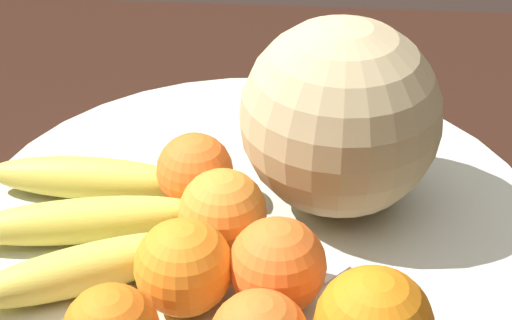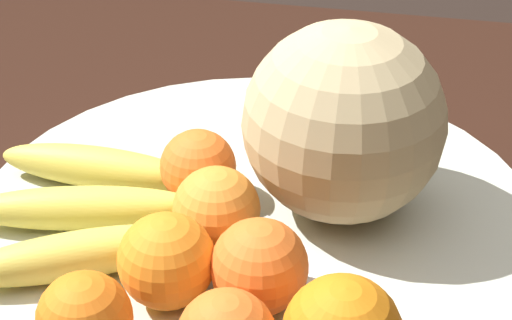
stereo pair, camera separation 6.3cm
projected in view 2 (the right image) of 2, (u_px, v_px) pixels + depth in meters
fruit_bowl at (256, 221)px, 0.66m from camera, size 0.44×0.44×0.02m
melon at (344, 122)px, 0.62m from camera, size 0.15×0.15×0.15m
banana_bunch at (90, 208)px, 0.63m from camera, size 0.19×0.18×0.03m
orange_front_left at (167, 261)px, 0.56m from camera, size 0.07×0.07×0.07m
orange_front_right at (259, 267)px, 0.56m from camera, size 0.06×0.06×0.06m
orange_back_left at (85, 319)px, 0.52m from camera, size 0.06×0.06×0.06m
orange_back_right at (198, 167)px, 0.66m from camera, size 0.06×0.06×0.06m
orange_top_small at (217, 210)px, 0.61m from camera, size 0.06×0.06×0.06m
produce_tag at (288, 251)px, 0.62m from camera, size 0.08×0.07×0.00m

